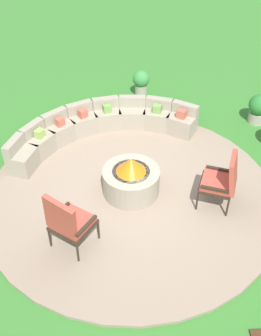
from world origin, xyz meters
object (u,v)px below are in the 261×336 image
(fire_pit, at_px, (131,179))
(potted_plant_1, at_px, (141,82))
(curved_stone_bench, at_px, (100,127))
(lounge_chair_front_right, at_px, (223,179))
(potted_plant_4, at_px, (259,108))
(lounge_chair_front_left, at_px, (68,221))

(fire_pit, distance_m, potted_plant_1, 3.67)
(fire_pit, xyz_separation_m, curved_stone_bench, (-0.59, 1.77, -0.03))
(lounge_chair_front_right, distance_m, potted_plant_4, 3.06)
(curved_stone_bench, height_order, potted_plant_4, curved_stone_bench)
(lounge_chair_front_left, bearing_deg, lounge_chair_front_right, 53.55)
(lounge_chair_front_left, distance_m, potted_plant_4, 5.39)
(lounge_chair_front_left, xyz_separation_m, potted_plant_4, (4.06, 3.54, -0.26))
(fire_pit, height_order, potted_plant_4, fire_pit)
(fire_pit, bearing_deg, lounge_chair_front_right, -13.59)
(lounge_chair_front_right, bearing_deg, potted_plant_1, 36.22)
(fire_pit, relative_size, lounge_chair_front_left, 0.89)
(lounge_chair_front_left, height_order, potted_plant_1, lounge_chair_front_left)
(potted_plant_1, height_order, potted_plant_4, potted_plant_4)
(potted_plant_4, bearing_deg, potted_plant_1, 152.62)
(curved_stone_bench, xyz_separation_m, lounge_chair_front_left, (-0.44, -3.02, 0.30))
(fire_pit, bearing_deg, lounge_chair_front_left, -129.33)
(lounge_chair_front_left, xyz_separation_m, lounge_chair_front_right, (2.59, 0.87, -0.03))
(lounge_chair_front_right, bearing_deg, curved_stone_bench, 65.62)
(lounge_chair_front_right, relative_size, potted_plant_4, 1.52)
(curved_stone_bench, bearing_deg, fire_pit, -71.57)
(fire_pit, bearing_deg, potted_plant_1, 83.21)
(fire_pit, relative_size, potted_plant_1, 1.50)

